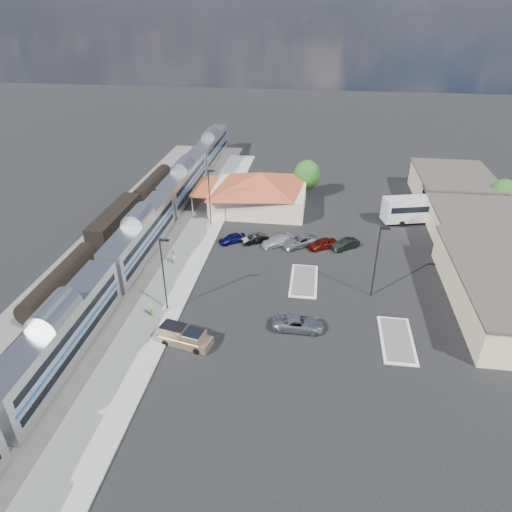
# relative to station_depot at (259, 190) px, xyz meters

# --- Properties ---
(ground) EXTENTS (280.00, 280.00, 0.00)m
(ground) POSITION_rel_station_depot_xyz_m (4.56, -24.00, -3.13)
(ground) COLOR black
(ground) RESTS_ON ground
(railbed) EXTENTS (16.00, 100.00, 0.12)m
(railbed) POSITION_rel_station_depot_xyz_m (-16.44, -16.00, -3.07)
(railbed) COLOR #4C4944
(railbed) RESTS_ON ground
(platform) EXTENTS (5.50, 92.00, 0.18)m
(platform) POSITION_rel_station_depot_xyz_m (-7.44, -18.00, -3.04)
(platform) COLOR gray
(platform) RESTS_ON ground
(passenger_train) EXTENTS (3.00, 104.00, 5.55)m
(passenger_train) POSITION_rel_station_depot_xyz_m (-13.44, -18.59, -0.26)
(passenger_train) COLOR silver
(passenger_train) RESTS_ON ground
(freight_cars) EXTENTS (2.80, 46.00, 4.00)m
(freight_cars) POSITION_rel_station_depot_xyz_m (-19.44, -13.00, -1.21)
(freight_cars) COLOR black
(freight_cars) RESTS_ON ground
(station_depot) EXTENTS (18.35, 12.24, 6.20)m
(station_depot) POSITION_rel_station_depot_xyz_m (0.00, 0.00, 0.00)
(station_depot) COLOR #C8BC92
(station_depot) RESTS_ON ground
(buildings_east) EXTENTS (14.40, 51.40, 4.80)m
(buildings_east) POSITION_rel_station_depot_xyz_m (32.56, -9.72, -0.86)
(buildings_east) COLOR #C6B28C
(buildings_east) RESTS_ON ground
(traffic_island_south) EXTENTS (3.30, 7.50, 0.21)m
(traffic_island_south) POSITION_rel_station_depot_xyz_m (8.56, -22.00, -3.03)
(traffic_island_south) COLOR silver
(traffic_island_south) RESTS_ON ground
(traffic_island_north) EXTENTS (3.30, 7.50, 0.21)m
(traffic_island_north) POSITION_rel_station_depot_xyz_m (18.56, -32.00, -3.03)
(traffic_island_north) COLOR silver
(traffic_island_north) RESTS_ON ground
(lamp_plat_s) EXTENTS (1.08, 0.25, 9.00)m
(lamp_plat_s) POSITION_rel_station_depot_xyz_m (-6.34, -30.00, 2.21)
(lamp_plat_s) COLOR black
(lamp_plat_s) RESTS_ON ground
(lamp_plat_n) EXTENTS (1.08, 0.25, 9.00)m
(lamp_plat_n) POSITION_rel_station_depot_xyz_m (-6.34, -8.00, 2.21)
(lamp_plat_n) COLOR black
(lamp_plat_n) RESTS_ON ground
(lamp_lot) EXTENTS (1.08, 0.25, 9.00)m
(lamp_lot) POSITION_rel_station_depot_xyz_m (16.66, -24.00, 2.21)
(lamp_lot) COLOR black
(lamp_lot) RESTS_ON ground
(tree_east_c) EXTENTS (4.41, 4.41, 6.21)m
(tree_east_c) POSITION_rel_station_depot_xyz_m (38.56, 2.00, 0.63)
(tree_east_c) COLOR #382314
(tree_east_c) RESTS_ON ground
(tree_depot) EXTENTS (4.71, 4.71, 6.63)m
(tree_depot) POSITION_rel_station_depot_xyz_m (7.56, 6.00, 0.89)
(tree_depot) COLOR #382314
(tree_depot) RESTS_ON ground
(pickup_truck) EXTENTS (5.82, 3.17, 1.91)m
(pickup_truck) POSITION_rel_station_depot_xyz_m (-2.81, -35.52, -2.23)
(pickup_truck) COLOR #9E7E61
(pickup_truck) RESTS_ON ground
(suv) EXTENTS (5.41, 2.50, 1.50)m
(suv) POSITION_rel_station_depot_xyz_m (8.39, -31.49, -2.38)
(suv) COLOR #A1A2A9
(suv) RESTS_ON ground
(coach_bus) EXTENTS (13.17, 6.01, 4.13)m
(coach_bus) POSITION_rel_station_depot_xyz_m (26.13, -1.96, -0.75)
(coach_bus) COLOR white
(coach_bus) RESTS_ON ground
(person_a) EXTENTS (0.60, 0.74, 1.75)m
(person_a) POSITION_rel_station_depot_xyz_m (-7.62, -31.60, -2.08)
(person_a) COLOR #ACCC3F
(person_a) RESTS_ON platform
(person_b) EXTENTS (0.78, 0.97, 1.88)m
(person_b) POSITION_rel_station_depot_xyz_m (-8.77, -20.16, -2.01)
(person_b) COLOR white
(person_b) RESTS_ON platform
(parked_car_a) EXTENTS (4.17, 3.59, 1.35)m
(parked_car_a) POSITION_rel_station_depot_xyz_m (-2.15, -12.96, -2.45)
(parked_car_a) COLOR #0F0E47
(parked_car_a) RESTS_ON ground
(parked_car_b) EXTENTS (4.04, 3.23, 1.29)m
(parked_car_b) POSITION_rel_station_depot_xyz_m (1.05, -12.66, -2.49)
(parked_car_b) COLOR black
(parked_car_b) RESTS_ON ground
(parked_car_c) EXTENTS (4.82, 4.12, 1.33)m
(parked_car_c) POSITION_rel_station_depot_xyz_m (4.25, -12.96, -2.47)
(parked_car_c) COLOR silver
(parked_car_c) RESTS_ON ground
(parked_car_d) EXTENTS (5.67, 5.11, 1.46)m
(parked_car_d) POSITION_rel_station_depot_xyz_m (7.45, -12.66, -2.40)
(parked_car_d) COLOR #909498
(parked_car_d) RESTS_ON ground
(parked_car_e) EXTENTS (4.54, 3.70, 1.46)m
(parked_car_e) POSITION_rel_station_depot_xyz_m (10.65, -12.96, -2.40)
(parked_car_e) COLOR maroon
(parked_car_e) RESTS_ON ground
(parked_car_f) EXTENTS (4.22, 3.71, 1.38)m
(parked_car_f) POSITION_rel_station_depot_xyz_m (13.85, -12.66, -2.44)
(parked_car_f) COLOR black
(parked_car_f) RESTS_ON ground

